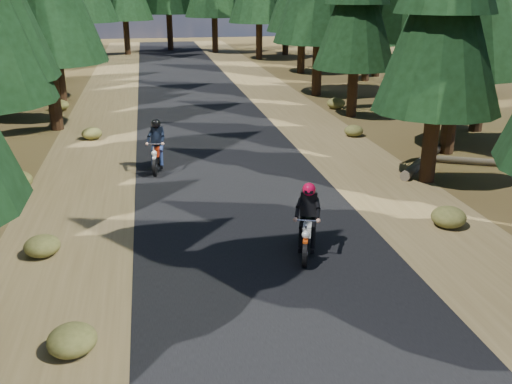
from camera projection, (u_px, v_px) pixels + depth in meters
ground at (268, 260)px, 12.83m from camera, size 120.00×120.00×0.00m
road at (235, 187)px, 17.45m from camera, size 6.00×100.00×0.01m
shoulder_l at (79, 197)px, 16.64m from camera, size 3.20×100.00×0.01m
shoulder_r at (377, 179)px, 18.26m from camera, size 3.20×100.00×0.01m
log_near at (431, 154)px, 20.41m from camera, size 4.29×4.72×0.32m
log_far at (499, 163)px, 19.48m from camera, size 4.05×2.10×0.24m
understory_shrubs at (220, 169)px, 18.36m from camera, size 14.53×27.16×0.57m
rider_lead at (307, 232)px, 12.92m from camera, size 1.15×1.95×1.67m
rider_follow at (157, 154)px, 18.88m from camera, size 0.86×1.98×1.71m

